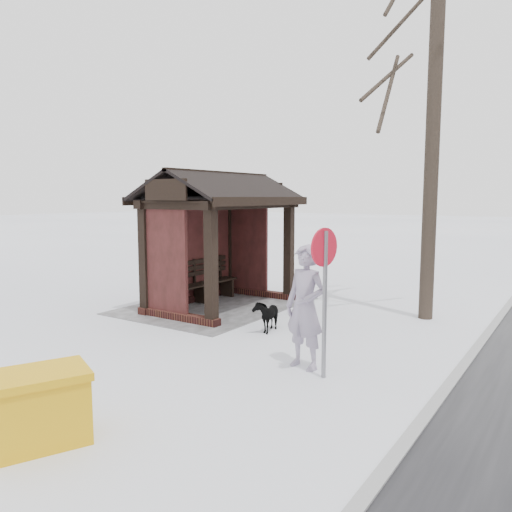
{
  "coord_description": "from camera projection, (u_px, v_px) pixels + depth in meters",
  "views": [
    {
      "loc": [
        8.95,
        6.91,
        2.53
      ],
      "look_at": [
        -0.21,
        0.8,
        1.21
      ],
      "focal_mm": 35.0,
      "sensor_mm": 36.0,
      "label": 1
    }
  ],
  "objects": [
    {
      "name": "ground",
      "position": [
        222.0,
        307.0,
        11.5
      ],
      "size": [
        120.0,
        120.0,
        0.0
      ],
      "primitive_type": "plane",
      "color": "white",
      "rests_on": "ground"
    },
    {
      "name": "road_sign",
      "position": [
        324.0,
        269.0,
        6.83
      ],
      "size": [
        0.53,
        0.15,
        2.11
      ],
      "rotation": [
        0.0,
        0.0,
        -0.22
      ],
      "color": "slate",
      "rests_on": "ground"
    },
    {
      "name": "pedestrian",
      "position": [
        305.0,
        307.0,
        7.31
      ],
      "size": [
        0.55,
        0.74,
        1.84
      ],
      "primitive_type": "imported",
      "rotation": [
        0.0,
        0.0,
        1.39
      ],
      "color": "gray",
      "rests_on": "ground"
    },
    {
      "name": "bus_shelter",
      "position": [
        216.0,
        213.0,
        11.33
      ],
      "size": [
        3.6,
        2.4,
        3.09
      ],
      "color": "#3D1816",
      "rests_on": "ground"
    },
    {
      "name": "kerb",
      "position": [
        479.0,
        346.0,
        8.47
      ],
      "size": [
        120.0,
        0.15,
        0.06
      ],
      "primitive_type": "cube",
      "color": "gray",
      "rests_on": "ground"
    },
    {
      "name": "grit_bin",
      "position": [
        38.0,
        408.0,
        5.08
      ],
      "size": [
        1.19,
        1.04,
        0.77
      ],
      "rotation": [
        0.0,
        0.0,
        -0.43
      ],
      "color": "#D49A0C",
      "rests_on": "ground"
    },
    {
      "name": "tree_near",
      "position": [
        438.0,
        9.0,
        9.69
      ],
      "size": [
        3.42,
        3.42,
        9.03
      ],
      "color": "black",
      "rests_on": "ground"
    },
    {
      "name": "trampled_patch",
      "position": [
        215.0,
        305.0,
        11.61
      ],
      "size": [
        4.2,
        3.2,
        0.02
      ],
      "primitive_type": "cube",
      "color": "#949499",
      "rests_on": "ground"
    },
    {
      "name": "dog",
      "position": [
        267.0,
        315.0,
        9.41
      ],
      "size": [
        0.78,
        0.48,
        0.62
      ],
      "primitive_type": "imported",
      "rotation": [
        0.0,
        0.0,
        1.78
      ],
      "color": "black",
      "rests_on": "ground"
    }
  ]
}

